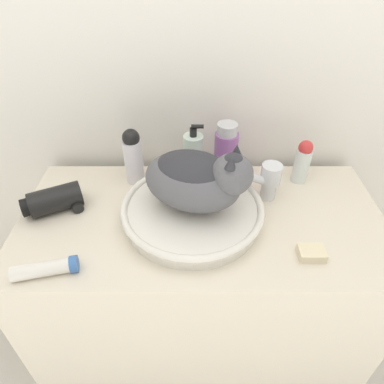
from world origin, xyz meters
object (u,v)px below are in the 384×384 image
at_px(deodorant_stick, 302,161).
at_px(hair_dryer, 56,200).
at_px(mouthwash_bottle, 225,155).
at_px(cream_tube, 46,269).
at_px(faucet, 266,179).
at_px(soap_bar, 311,253).
at_px(cat, 197,178).
at_px(soap_pump_bottle, 193,158).
at_px(lotion_bottle_white, 133,156).

height_order(deodorant_stick, hair_dryer, deodorant_stick).
distance_m(mouthwash_bottle, cream_tube, 0.58).
relative_size(faucet, soap_bar, 2.42).
bearing_deg(cat, soap_pump_bottle, 112.76).
relative_size(cat, cream_tube, 1.97).
bearing_deg(soap_pump_bottle, faucet, -23.20).
height_order(deodorant_stick, mouthwash_bottle, mouthwash_bottle).
bearing_deg(hair_dryer, cat, 147.90).
xyz_separation_m(cat, faucet, (0.20, 0.09, -0.07)).
distance_m(cat, cream_tube, 0.42).
relative_size(soap_pump_bottle, hair_dryer, 1.15).
bearing_deg(faucet, soap_pump_bottle, -45.49).
relative_size(faucet, deodorant_stick, 1.09).
height_order(mouthwash_bottle, cream_tube, mouthwash_bottle).
bearing_deg(soap_bar, cat, 154.14).
relative_size(deodorant_stick, mouthwash_bottle, 0.72).
distance_m(cream_tube, soap_bar, 0.64).
xyz_separation_m(lotion_bottle_white, hair_dryer, (-0.21, -0.14, -0.06)).
distance_m(cat, deodorant_stick, 0.38).
bearing_deg(faucet, soap_bar, 87.12).
xyz_separation_m(cat, deodorant_stick, (0.33, 0.18, -0.07)).
bearing_deg(faucet, cream_tube, 4.53).
bearing_deg(mouthwash_bottle, lotion_bottle_white, 180.00).
bearing_deg(lotion_bottle_white, deodorant_stick, 0.00).
xyz_separation_m(faucet, hair_dryer, (-0.60, -0.05, -0.04)).
height_order(cat, faucet, cat).
distance_m(soap_pump_bottle, soap_bar, 0.44).
bearing_deg(hair_dryer, lotion_bottle_white, -171.90).
bearing_deg(cream_tube, mouthwash_bottle, 39.96).
bearing_deg(deodorant_stick, cat, -150.98).
bearing_deg(cream_tube, deodorant_stick, 28.57).
bearing_deg(cream_tube, cat, 28.16).
bearing_deg(cream_tube, faucet, 26.81).
xyz_separation_m(cat, cream_tube, (-0.35, -0.19, -0.12)).
height_order(faucet, soap_bar, faucet).
bearing_deg(hair_dryer, faucet, 158.56).
bearing_deg(soap_bar, cream_tube, -175.21).
height_order(faucet, hair_dryer, faucet).
distance_m(soap_pump_bottle, hair_dryer, 0.42).
height_order(lotion_bottle_white, mouthwash_bottle, mouthwash_bottle).
bearing_deg(faucet, hair_dryer, -17.55).
relative_size(mouthwash_bottle, soap_bar, 3.08).
height_order(soap_pump_bottle, soap_bar, soap_pump_bottle).
bearing_deg(faucet, mouthwash_bottle, -61.09).
bearing_deg(deodorant_stick, hair_dryer, -169.07).
bearing_deg(mouthwash_bottle, cream_tube, -140.04).
bearing_deg(deodorant_stick, lotion_bottle_white, 180.00).
height_order(faucet, mouthwash_bottle, mouthwash_bottle).
xyz_separation_m(soap_pump_bottle, hair_dryer, (-0.39, -0.14, -0.05)).
bearing_deg(cat, cream_tube, -132.18).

